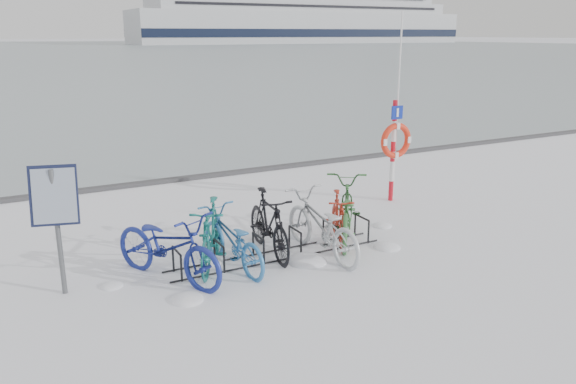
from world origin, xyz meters
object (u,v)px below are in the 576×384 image
Objects in this scene: info_board at (55,203)px; cruise_ferry at (303,11)px; lifebuoy_station at (395,141)px; bike_rack at (277,247)px.

cruise_ferry reaches higher than info_board.
cruise_ferry reaches higher than lifebuoy_station.
lifebuoy_station is 0.03× the size of cruise_ferry.
lifebuoy_station reaches higher than info_board.
bike_rack is 0.94× the size of lifebuoy_station.
bike_rack is 3.71m from info_board.
lifebuoy_station is (3.92, 1.77, 1.25)m from bike_rack.
bike_rack is 4.48m from lifebuoy_station.
info_board is 0.47× the size of lifebuoy_station.
lifebuoy_station is at bearing 27.68° from info_board.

